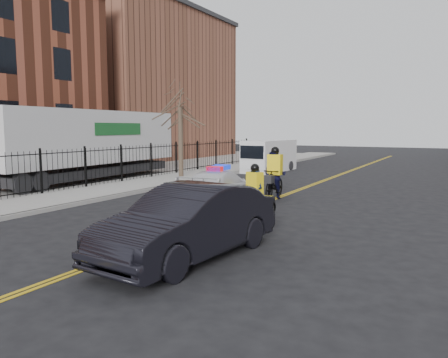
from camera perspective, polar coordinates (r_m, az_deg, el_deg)
ground at (r=13.29m, az=-3.14°, el=-6.19°), size 120.00×120.00×0.00m
center_line_left at (r=20.42m, az=8.71°, el=-1.70°), size 0.10×60.00×0.01m
center_line_right at (r=20.36m, az=9.13°, el=-1.73°), size 0.10×60.00×0.01m
sidewalk at (r=23.99m, az=-8.14°, el=-0.27°), size 3.00×60.00×0.15m
curb at (r=23.12m, az=-5.17°, el=-0.50°), size 0.20×60.00×0.15m
iron_fence at (r=24.83m, az=-10.93°, el=2.05°), size 0.12×28.00×2.00m
lot_pad at (r=31.44m, az=-23.57°, el=0.76°), size 18.00×60.00×0.02m
warehouse_far at (r=46.18m, az=-11.70°, el=11.59°), size 14.00×18.00×14.00m
street_tree at (r=25.49m, az=-5.71°, el=7.96°), size 3.20×3.20×4.80m
police_cruiser at (r=17.02m, az=-0.69°, el=-1.02°), size 2.63×4.85×1.49m
dark_sedan at (r=9.99m, az=-4.52°, el=-5.63°), size 2.19×5.18×1.66m
cargo_van at (r=29.86m, az=5.84°, el=2.97°), size 2.18×5.15×2.12m
semi_trailer at (r=25.44m, az=-17.17°, el=4.74°), size 3.10×12.65×3.91m
cyclist_near at (r=14.03m, az=3.99°, el=-2.85°), size 1.22×1.98×1.83m
cyclist_far at (r=18.31m, az=6.64°, el=0.08°), size 1.03×2.20×2.19m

